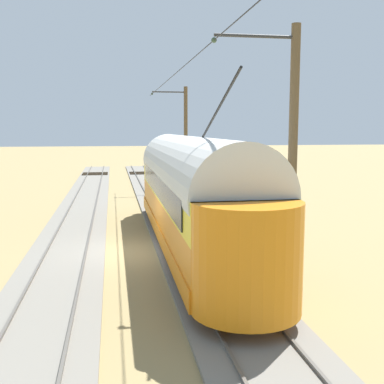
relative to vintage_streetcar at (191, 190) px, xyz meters
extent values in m
plane|color=#937F51|center=(2.34, 0.32, -2.26)|extent=(220.00, 220.00, 0.00)
cube|color=slate|center=(0.00, 0.32, -2.21)|extent=(2.80, 80.00, 0.10)
cube|color=#59544C|center=(0.72, 0.32, -2.12)|extent=(0.07, 80.00, 0.08)
cube|color=#59544C|center=(-0.72, 0.32, -2.12)|extent=(0.07, 80.00, 0.08)
cube|color=#2D2316|center=(0.00, -31.68, -2.16)|extent=(2.50, 0.24, 0.08)
cube|color=#2D2316|center=(0.00, -31.03, -2.16)|extent=(2.50, 0.24, 0.08)
cube|color=#2D2316|center=(0.00, -30.38, -2.16)|extent=(2.50, 0.24, 0.08)
cube|color=#2D2316|center=(0.00, -29.73, -2.16)|extent=(2.50, 0.24, 0.08)
cube|color=#2D2316|center=(0.00, -29.08, -2.16)|extent=(2.50, 0.24, 0.08)
cube|color=slate|center=(4.68, 0.32, -2.21)|extent=(2.80, 80.00, 0.10)
cube|color=#59544C|center=(5.40, 0.32, -2.12)|extent=(0.07, 80.00, 0.08)
cube|color=#59544C|center=(3.97, 0.32, -2.12)|extent=(0.07, 80.00, 0.08)
cube|color=#2D2316|center=(4.68, -31.68, -2.16)|extent=(2.50, 0.24, 0.08)
cube|color=#2D2316|center=(4.68, -31.03, -2.16)|extent=(2.50, 0.24, 0.08)
cube|color=#2D2316|center=(4.68, -30.38, -2.16)|extent=(2.50, 0.24, 0.08)
cube|color=#2D2316|center=(4.68, -29.73, -2.16)|extent=(2.50, 0.24, 0.08)
cube|color=#2D2316|center=(4.68, -29.08, -2.16)|extent=(2.50, 0.24, 0.08)
cube|color=orange|center=(0.00, 0.01, -1.56)|extent=(2.65, 15.14, 0.55)
cube|color=orange|center=(0.00, 0.01, -0.81)|extent=(2.55, 15.14, 0.95)
cube|color=yellow|center=(0.00, 0.01, 0.19)|extent=(2.55, 15.14, 1.05)
cylinder|color=silver|center=(0.00, 0.01, 0.72)|extent=(2.65, 14.83, 2.65)
cylinder|color=orange|center=(0.00, -7.51, -0.56)|extent=(2.55, 2.55, 2.55)
cylinder|color=orange|center=(0.00, 7.52, -0.56)|extent=(2.55, 2.55, 2.55)
cube|color=black|center=(0.00, -8.65, 0.46)|extent=(1.63, 0.08, 0.36)
cube|color=black|center=(0.00, -8.68, 0.14)|extent=(1.73, 0.06, 0.80)
cube|color=black|center=(-1.29, 0.01, 0.19)|extent=(0.04, 12.72, 0.80)
cube|color=black|center=(1.30, 0.01, 0.19)|extent=(0.04, 12.72, 0.80)
cylinder|color=silver|center=(0.00, -8.77, -0.81)|extent=(0.24, 0.06, 0.24)
cube|color=gray|center=(0.00, -8.71, -1.73)|extent=(1.94, 0.12, 0.20)
cylinder|color=black|center=(0.00, 4.59, 2.88)|extent=(0.07, 4.65, 1.74)
cylinder|color=black|center=(-0.72, -4.84, -1.70)|extent=(0.10, 0.76, 0.76)
cylinder|color=black|center=(0.72, -4.84, -1.70)|extent=(0.10, 0.76, 0.76)
cylinder|color=black|center=(-0.72, 4.85, -1.70)|extent=(0.10, 0.76, 0.76)
cylinder|color=black|center=(0.72, 4.85, -1.70)|extent=(0.10, 0.76, 0.76)
cylinder|color=brown|center=(-2.47, -17.21, 1.56)|extent=(0.28, 0.28, 7.65)
cylinder|color=#2D2D2D|center=(-1.23, -17.21, 4.98)|extent=(2.47, 0.10, 0.10)
sphere|color=#334733|center=(0.00, -17.21, 4.83)|extent=(0.16, 0.16, 0.16)
cylinder|color=brown|center=(-2.47, 3.95, 1.56)|extent=(0.28, 0.28, 7.65)
cylinder|color=#2D2D2D|center=(-1.23, 3.95, 4.98)|extent=(2.47, 0.10, 0.10)
sphere|color=#334733|center=(0.00, 3.95, 4.83)|extent=(0.16, 0.16, 0.16)
cylinder|color=black|center=(0.00, 3.95, 4.83)|extent=(0.03, 46.31, 0.03)
cylinder|color=black|center=(-1.23, -17.21, 4.98)|extent=(2.47, 0.02, 0.02)
camera|label=1|loc=(2.94, 17.57, 2.32)|focal=44.12mm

